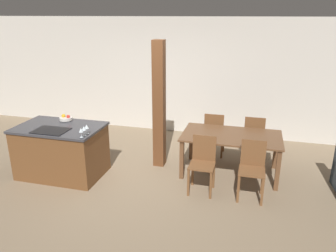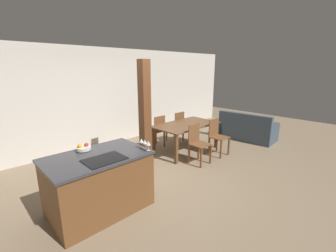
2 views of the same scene
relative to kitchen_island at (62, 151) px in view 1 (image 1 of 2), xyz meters
The scene contains 13 objects.
ground_plane 1.34m from the kitchen_island, ahead, with size 16.00×16.00×0.00m, color #847056.
wall_back 3.20m from the kitchen_island, 66.03° to the left, with size 11.20×0.08×2.70m.
kitchen_island is the anchor object (origin of this frame).
fruit_bowl 0.60m from the kitchen_island, 99.90° to the left, with size 0.23×0.23×0.11m.
wine_glass_near 0.96m from the kitchen_island, 30.94° to the right, with size 0.07×0.07×0.16m.
wine_glass_middle 0.93m from the kitchen_island, 25.07° to the right, with size 0.07×0.07×0.16m.
wine_glass_far 0.91m from the kitchen_island, 18.59° to the right, with size 0.07×0.07×0.16m.
dining_table 3.01m from the kitchen_island, 15.78° to the left, with size 1.72×0.98×0.74m.
dining_chair_near_left 2.51m from the kitchen_island, ahead, with size 0.40×0.40×0.91m.
dining_chair_near_right 3.28m from the kitchen_island, ahead, with size 0.40×0.40×0.91m.
dining_chair_far_left 2.94m from the kitchen_island, 31.49° to the left, with size 0.40×0.40×0.91m.
dining_chair_far_right 3.62m from the kitchen_island, 25.08° to the left, with size 0.40×0.40×0.91m.
timber_post 1.91m from the kitchen_island, 28.14° to the left, with size 0.20×0.20×2.34m.
Camera 1 is at (1.96, -4.87, 2.76)m, focal length 35.00 mm.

